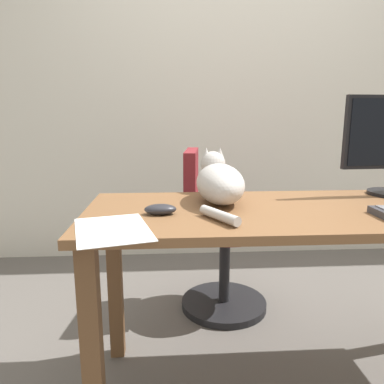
% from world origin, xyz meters
% --- Properties ---
extents(back_wall, '(6.00, 0.04, 2.60)m').
position_xyz_m(back_wall, '(0.00, 1.51, 1.30)').
color(back_wall, beige).
rests_on(back_wall, ground_plane).
extents(desk, '(1.62, 0.62, 0.75)m').
position_xyz_m(desk, '(0.00, 0.00, 0.64)').
color(desk, brown).
rests_on(desk, ground_plane).
extents(office_chair, '(0.48, 0.48, 0.90)m').
position_xyz_m(office_chair, '(-0.25, 0.64, 0.39)').
color(office_chair, black).
rests_on(office_chair, ground_plane).
extents(cat, '(0.19, 0.61, 0.20)m').
position_xyz_m(cat, '(-0.31, 0.13, 0.83)').
color(cat, '#B2ADA8').
rests_on(cat, desk).
extents(computer_mouse, '(0.11, 0.06, 0.04)m').
position_xyz_m(computer_mouse, '(-0.54, -0.06, 0.77)').
color(computer_mouse, '#232328').
rests_on(computer_mouse, desk).
extents(paper_sheet, '(0.28, 0.34, 0.00)m').
position_xyz_m(paper_sheet, '(-0.68, -0.22, 0.75)').
color(paper_sheet, white).
rests_on(paper_sheet, desk).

